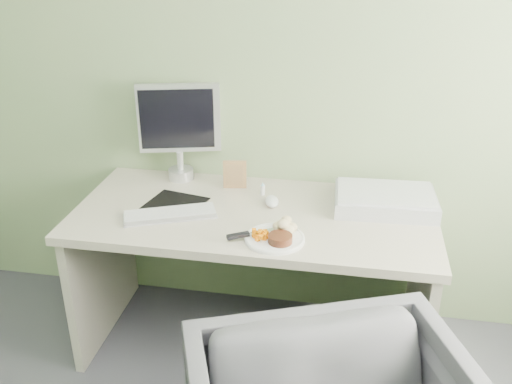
% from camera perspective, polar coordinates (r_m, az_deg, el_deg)
% --- Properties ---
extents(wall_back, '(3.50, 0.00, 3.50)m').
position_cam_1_polar(wall_back, '(2.67, 1.27, 13.63)').
color(wall_back, '#6A815B').
rests_on(wall_back, floor).
extents(desk, '(1.60, 0.75, 0.73)m').
position_cam_1_polar(desk, '(2.62, -0.19, -5.56)').
color(desk, beige).
rests_on(desk, floor).
extents(plate, '(0.24, 0.24, 0.01)m').
position_cam_1_polar(plate, '(2.31, 1.89, -4.69)').
color(plate, white).
rests_on(plate, desk).
extents(steak, '(0.12, 0.12, 0.03)m').
position_cam_1_polar(steak, '(2.27, 2.43, -4.68)').
color(steak, black).
rests_on(steak, plate).
extents(potato_pile, '(0.12, 0.10, 0.06)m').
position_cam_1_polar(potato_pile, '(2.34, 2.96, -3.26)').
color(potato_pile, tan).
rests_on(potato_pile, plate).
extents(carrot_heap, '(0.06, 0.05, 0.04)m').
position_cam_1_polar(carrot_heap, '(2.29, 0.41, -4.18)').
color(carrot_heap, orange).
rests_on(carrot_heap, plate).
extents(steak_knife, '(0.22, 0.14, 0.02)m').
position_cam_1_polar(steak_knife, '(2.30, -0.89, -4.22)').
color(steak_knife, silver).
rests_on(steak_knife, plate).
extents(mousepad, '(0.29, 0.27, 0.00)m').
position_cam_1_polar(mousepad, '(2.63, -8.05, -1.13)').
color(mousepad, black).
rests_on(mousepad, desk).
extents(keyboard, '(0.41, 0.26, 0.02)m').
position_cam_1_polar(keyboard, '(2.51, -8.58, -2.16)').
color(keyboard, white).
rests_on(keyboard, desk).
extents(computer_mouse, '(0.09, 0.12, 0.04)m').
position_cam_1_polar(computer_mouse, '(2.58, 1.60, -0.95)').
color(computer_mouse, white).
rests_on(computer_mouse, desk).
extents(photo_frame, '(0.11, 0.03, 0.14)m').
position_cam_1_polar(photo_frame, '(2.73, -2.13, 1.76)').
color(photo_frame, olive).
rests_on(photo_frame, desk).
extents(eyedrop_bottle, '(0.02, 0.02, 0.06)m').
position_cam_1_polar(eyedrop_bottle, '(2.68, 0.67, 0.30)').
color(eyedrop_bottle, white).
rests_on(eyedrop_bottle, desk).
extents(scanner, '(0.46, 0.32, 0.07)m').
position_cam_1_polar(scanner, '(2.61, 12.77, -0.89)').
color(scanner, '#BABDC1').
rests_on(scanner, desk).
extents(monitor, '(0.39, 0.15, 0.48)m').
position_cam_1_polar(monitor, '(2.80, -7.68, 6.52)').
color(monitor, silver).
rests_on(monitor, desk).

